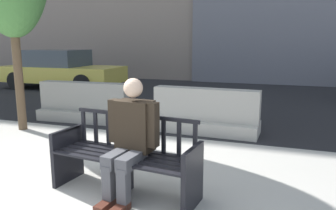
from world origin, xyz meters
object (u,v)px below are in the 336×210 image
object	(u,v)px
street_bench	(125,159)
seated_person	(130,137)
jersey_barrier_left	(84,105)
car_taxi_near	(61,70)
jersey_barrier_centre	(205,115)

from	to	relation	value
street_bench	seated_person	size ratio (longest dim) A/B	1.32
jersey_barrier_left	street_bench	bearing A→B (deg)	-49.96
street_bench	seated_person	bearing A→B (deg)	-34.31
seated_person	street_bench	bearing A→B (deg)	145.69
jersey_barrier_left	car_taxi_near	distance (m)	5.53
jersey_barrier_centre	jersey_barrier_left	distance (m)	2.70
seated_person	jersey_barrier_centre	distance (m)	2.90
jersey_barrier_centre	jersey_barrier_left	size ratio (longest dim) A/B	1.00
street_bench	seated_person	xyz separation A→B (m)	(0.10, -0.07, 0.29)
street_bench	seated_person	distance (m)	0.32
jersey_barrier_centre	car_taxi_near	size ratio (longest dim) A/B	0.45
seated_person	jersey_barrier_left	xyz separation A→B (m)	(-2.51, 2.94, -0.35)
jersey_barrier_centre	street_bench	bearing A→B (deg)	-95.79
car_taxi_near	jersey_barrier_centre	bearing A→B (deg)	-33.35
street_bench	car_taxi_near	xyz separation A→B (m)	(-6.08, 6.99, 0.29)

